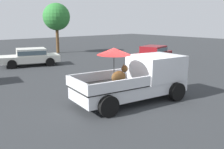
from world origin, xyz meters
name	(u,v)px	position (x,y,z in m)	size (l,w,h in m)	color
ground_plane	(131,101)	(0.00, 0.00, 0.00)	(80.00, 80.00, 0.00)	#2D3033
pickup_truck_main	(139,78)	(0.44, -0.05, 0.99)	(5.26, 2.81, 2.35)	black
parked_sedan_near	(31,56)	(0.30, 11.26, 0.74)	(4.63, 2.95, 1.33)	black
parked_sedan_far	(153,53)	(8.94, 6.39, 0.74)	(4.61, 2.85, 1.33)	black
tree_by_lot	(56,17)	(5.73, 16.98, 3.78)	(2.83, 2.83, 5.22)	brown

